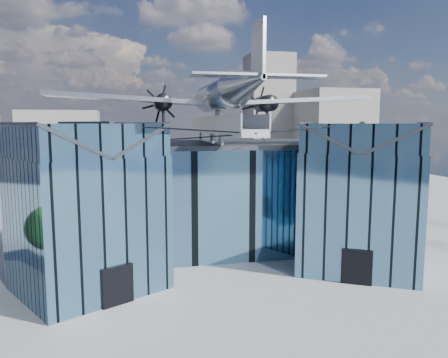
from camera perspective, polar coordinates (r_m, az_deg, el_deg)
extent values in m
plane|color=gray|center=(35.29, 0.71, -12.09)|extent=(120.00, 120.00, 0.00)
cube|color=teal|center=(42.67, -2.02, -2.09)|extent=(28.00, 14.00, 9.50)
cube|color=#272A2F|center=(42.14, -2.05, 4.57)|extent=(28.00, 14.00, 0.40)
cube|color=teal|center=(32.31, -17.39, -5.50)|extent=(11.79, 11.43, 9.50)
cube|color=teal|center=(31.56, -17.80, 4.92)|extent=(11.56, 11.20, 2.20)
cube|color=#272A2F|center=(30.69, -21.62, 4.70)|extent=(7.98, 9.23, 2.40)
cube|color=#272A2F|center=(32.57, -14.19, 5.11)|extent=(7.98, 9.23, 2.40)
cube|color=#272A2F|center=(31.54, -17.88, 7.01)|extent=(4.30, 7.10, 0.18)
cube|color=black|center=(29.81, -13.73, -13.38)|extent=(2.03, 1.32, 2.60)
cube|color=black|center=(34.39, -10.57, -4.51)|extent=(0.34, 0.34, 9.50)
cube|color=teal|center=(36.90, 17.22, -3.91)|extent=(11.79, 11.43, 9.50)
cube|color=teal|center=(36.25, 17.57, 5.20)|extent=(11.56, 11.20, 2.20)
cube|color=#272A2F|center=(36.32, 14.01, 5.33)|extent=(7.98, 9.23, 2.40)
cube|color=#272A2F|center=(36.31, 21.14, 5.05)|extent=(7.98, 9.23, 2.40)
cube|color=#272A2F|center=(36.23, 17.65, 7.02)|extent=(4.30, 7.10, 0.18)
cube|color=black|center=(33.83, 16.93, -10.96)|extent=(2.03, 1.32, 2.60)
cube|color=black|center=(37.18, 10.26, -3.61)|extent=(0.34, 0.34, 9.50)
cube|color=#989DA4|center=(36.70, -0.51, 6.35)|extent=(1.80, 21.00, 0.50)
cube|color=#989DA4|center=(36.52, -1.90, 7.36)|extent=(0.08, 21.00, 1.10)
cube|color=#989DA4|center=(36.89, 0.87, 7.36)|extent=(0.08, 21.00, 1.10)
cylinder|color=#989DA4|center=(46.05, -2.95, 5.70)|extent=(0.44, 0.44, 1.35)
cylinder|color=#989DA4|center=(40.15, -1.54, 5.47)|extent=(0.44, 0.44, 1.35)
cylinder|color=#989DA4|center=(36.23, -0.34, 5.26)|extent=(0.44, 0.44, 1.35)
cylinder|color=#989DA4|center=(37.18, -0.67, 7.82)|extent=(0.70, 0.70, 1.40)
cylinder|color=black|center=(28.50, -7.80, 6.59)|extent=(10.55, 6.08, 0.69)
cylinder|color=black|center=(31.16, 11.96, 6.56)|extent=(10.55, 6.08, 0.69)
cylinder|color=black|center=(34.23, -4.75, 5.33)|extent=(6.09, 17.04, 1.19)
cylinder|color=black|center=(35.53, 4.93, 5.40)|extent=(6.09, 17.04, 1.19)
cylinder|color=#A1A6AD|center=(37.25, -0.67, 10.82)|extent=(2.50, 11.00, 2.50)
sphere|color=#A1A6AD|center=(42.64, -2.20, 10.38)|extent=(2.50, 2.50, 2.50)
cube|color=black|center=(41.70, -1.96, 11.40)|extent=(1.60, 1.40, 0.50)
cone|color=#A1A6AD|center=(28.54, 3.09, 12.47)|extent=(2.50, 7.00, 2.50)
cube|color=#A1A6AD|center=(26.54, 4.49, 16.33)|extent=(0.18, 2.40, 3.40)
cube|color=#A1A6AD|center=(26.46, 4.40, 13.30)|extent=(8.00, 1.80, 0.14)
cube|color=#A1A6AD|center=(37.46, -11.71, 10.19)|extent=(14.00, 3.20, 1.08)
cylinder|color=black|center=(38.16, -8.05, 9.84)|extent=(1.44, 3.20, 1.44)
cone|color=black|center=(39.95, -8.25, 9.72)|extent=(0.70, 0.70, 0.70)
cube|color=black|center=(40.10, -8.27, 9.72)|extent=(1.05, 0.06, 3.33)
cube|color=black|center=(40.10, -8.27, 9.72)|extent=(2.53, 0.06, 2.53)
cube|color=black|center=(40.10, -8.27, 9.72)|extent=(3.33, 0.06, 1.05)
cylinder|color=black|center=(37.52, -7.95, 8.02)|extent=(0.24, 0.24, 1.75)
cube|color=#A1A6AD|center=(40.19, 9.01, 10.05)|extent=(14.00, 3.20, 1.08)
cylinder|color=black|center=(39.94, 5.42, 9.77)|extent=(1.44, 3.20, 1.44)
cone|color=black|center=(41.65, 4.66, 9.68)|extent=(0.70, 0.70, 0.70)
cube|color=black|center=(41.80, 4.60, 9.67)|extent=(1.05, 0.06, 3.33)
cube|color=black|center=(41.80, 4.60, 9.67)|extent=(2.53, 0.06, 2.53)
cube|color=black|center=(41.80, 4.60, 9.67)|extent=(3.33, 0.06, 1.05)
cylinder|color=black|center=(39.33, 5.67, 8.02)|extent=(0.24, 0.24, 1.75)
cube|color=gray|center=(89.65, 13.86, 5.39)|extent=(12.00, 14.00, 18.00)
cube|color=gray|center=(88.41, -20.51, 3.82)|extent=(14.00, 10.00, 14.00)
cube|color=gray|center=(95.12, 5.77, 8.08)|extent=(9.00, 9.00, 26.00)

